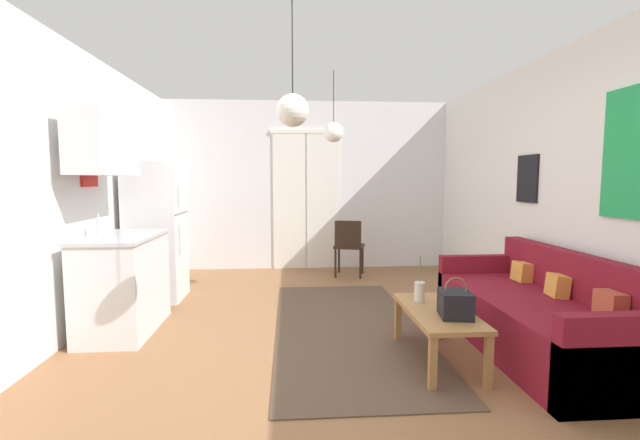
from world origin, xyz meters
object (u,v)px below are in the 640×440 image
object	(u,v)px
bamboo_vase	(420,292)
handbag	(455,303)
pendant_lamp_near	(293,110)
accent_chair	(349,244)
couch	(541,318)
coffee_table	(438,317)
refrigerator	(156,231)
pendant_lamp_far	(333,132)

from	to	relation	value
bamboo_vase	handbag	distance (m)	0.42
handbag	pendant_lamp_near	world-z (taller)	pendant_lamp_near
handbag	accent_chair	distance (m)	3.15
couch	bamboo_vase	distance (m)	1.04
couch	handbag	world-z (taller)	couch
coffee_table	bamboo_vase	bearing A→B (deg)	109.39
handbag	refrigerator	size ratio (longest dim) A/B	0.18
coffee_table	pendant_lamp_far	distance (m)	2.45
bamboo_vase	pendant_lamp_far	world-z (taller)	pendant_lamp_far
handbag	pendant_lamp_near	xyz separation A→B (m)	(-1.19, -0.25, 1.34)
pendant_lamp_near	pendant_lamp_far	xyz separation A→B (m)	(0.48, 2.16, 0.10)
bamboo_vase	accent_chair	world-z (taller)	accent_chair
couch	bamboo_vase	xyz separation A→B (m)	(-1.01, 0.08, 0.22)
couch	handbag	distance (m)	0.95
accent_chair	pendant_lamp_near	world-z (taller)	pendant_lamp_near
handbag	pendant_lamp_near	size ratio (longest dim) A/B	0.33
bamboo_vase	pendant_lamp_near	xyz separation A→B (m)	(-1.04, -0.64, 1.36)
handbag	couch	bearing A→B (deg)	20.15
pendant_lamp_far	handbag	bearing A→B (deg)	-69.80
refrigerator	pendant_lamp_near	size ratio (longest dim) A/B	1.82
couch	pendant_lamp_far	world-z (taller)	pendant_lamp_far
handbag	refrigerator	bearing A→B (deg)	142.36
handbag	accent_chair	bearing A→B (deg)	96.35
bamboo_vase	accent_chair	size ratio (longest dim) A/B	0.46
couch	coffee_table	world-z (taller)	couch
pendant_lamp_far	bamboo_vase	bearing A→B (deg)	-69.73
accent_chair	couch	bearing A→B (deg)	128.47
bamboo_vase	handbag	bearing A→B (deg)	-70.05
coffee_table	accent_chair	distance (m)	2.97
pendant_lamp_near	coffee_table	bearing A→B (deg)	20.57
coffee_table	pendant_lamp_near	size ratio (longest dim) A/B	1.12
pendant_lamp_far	refrigerator	bearing A→B (deg)	173.78
handbag	pendant_lamp_far	distance (m)	2.50
refrigerator	pendant_lamp_far	size ratio (longest dim) A/B	2.03
handbag	accent_chair	size ratio (longest dim) A/B	0.36
accent_chair	bamboo_vase	bearing A→B (deg)	109.40
coffee_table	handbag	xyz separation A→B (m)	(0.07, -0.17, 0.16)
couch	handbag	xyz separation A→B (m)	(-0.87, -0.32, 0.24)
bamboo_vase	refrigerator	xyz separation A→B (m)	(-2.63, 1.75, 0.32)
pendant_lamp_near	pendant_lamp_far	distance (m)	2.22
pendant_lamp_near	bamboo_vase	bearing A→B (deg)	31.67
pendant_lamp_far	coffee_table	bearing A→B (deg)	-69.84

